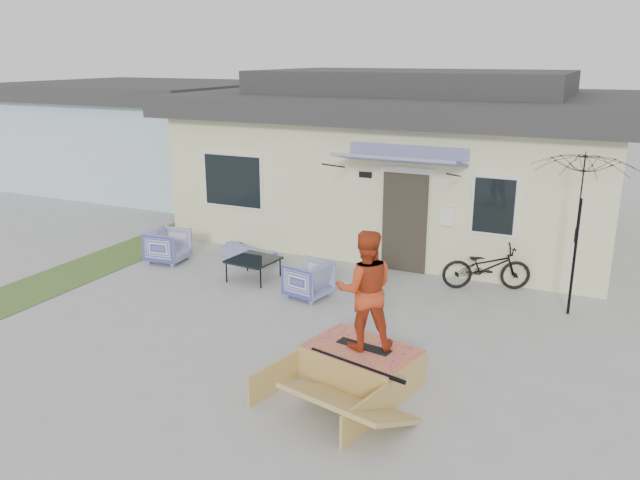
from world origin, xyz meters
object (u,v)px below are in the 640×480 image
at_px(patio_umbrella, 579,218).
at_px(skater, 365,288).
at_px(armchair_right, 308,278).
at_px(loveseat, 249,249).
at_px(coffee_table, 254,269).
at_px(bicycle, 487,262).
at_px(skate_ramp, 361,365).
at_px(skateboard, 364,346).
at_px(armchair_left, 168,244).

height_order(patio_umbrella, skater, skater).
bearing_deg(armchair_right, loveseat, -111.23).
distance_m(armchair_right, coffee_table, 1.50).
xyz_separation_m(bicycle, skate_ramp, (-0.85, -4.47, -0.30)).
bearing_deg(skater, skateboard, -26.55).
bearing_deg(patio_umbrella, coffee_table, -172.12).
relative_size(armchair_right, coffee_table, 0.86).
relative_size(armchair_left, skater, 0.48).
bearing_deg(skater, coffee_table, -66.11).
distance_m(armchair_left, skateboard, 6.64).
bearing_deg(loveseat, bicycle, -158.37).
bearing_deg(patio_umbrella, armchair_left, -175.53).
xyz_separation_m(armchair_right, skate_ramp, (2.11, -2.60, -0.13)).
distance_m(bicycle, patio_umbrella, 2.09).
xyz_separation_m(skate_ramp, skater, (0.01, 0.05, 1.14)).
distance_m(armchair_right, bicycle, 3.50).
bearing_deg(armchair_right, patio_umbrella, 117.20).
bearing_deg(armchair_left, loveseat, -66.64).
xyz_separation_m(coffee_table, skater, (3.56, -2.94, 1.17)).
bearing_deg(loveseat, coffee_table, 142.39).
relative_size(armchair_right, bicycle, 0.45).
bearing_deg(coffee_table, skate_ramp, -40.11).
relative_size(armchair_left, skateboard, 1.00).
xyz_separation_m(armchair_right, patio_umbrella, (4.55, 1.22, 1.37)).
height_order(loveseat, armchair_right, armchair_right).
distance_m(skate_ramp, skateboard, 0.28).
relative_size(coffee_table, skater, 0.53).
xyz_separation_m(loveseat, skate_ramp, (4.30, -4.04, -0.01)).
distance_m(armchair_right, skate_ramp, 3.35).
distance_m(patio_umbrella, skate_ramp, 4.77).
relative_size(coffee_table, patio_umbrella, 0.40).
bearing_deg(skateboard, skater, 8.35).
distance_m(patio_umbrella, skater, 4.50).
height_order(bicycle, skate_ramp, bicycle).
distance_m(loveseat, skate_ramp, 5.90).
relative_size(bicycle, skateboard, 2.14).
height_order(armchair_right, patio_umbrella, patio_umbrella).
bearing_deg(patio_umbrella, armchair_right, -164.97).
xyz_separation_m(loveseat, armchair_right, (2.19, -1.44, 0.13)).
height_order(armchair_left, skateboard, armchair_left).
distance_m(bicycle, skate_ramp, 4.56).
bearing_deg(coffee_table, loveseat, 125.47).
relative_size(loveseat, skateboard, 1.63).
xyz_separation_m(coffee_table, skateboard, (3.56, -2.94, 0.30)).
bearing_deg(bicycle, skate_ramp, 146.10).
relative_size(patio_umbrella, skater, 1.31).
bearing_deg(coffee_table, armchair_left, 175.50).
bearing_deg(loveseat, patio_umbrella, -164.96).
xyz_separation_m(coffee_table, skate_ramp, (3.55, -2.99, 0.03)).
bearing_deg(skate_ramp, coffee_table, 153.08).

